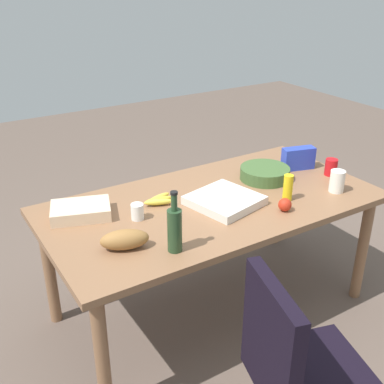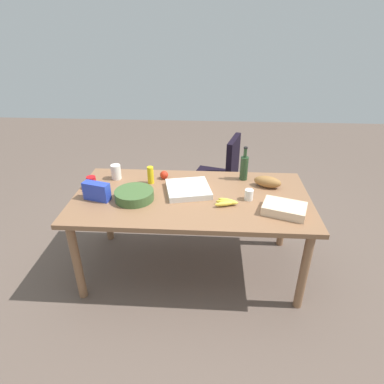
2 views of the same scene
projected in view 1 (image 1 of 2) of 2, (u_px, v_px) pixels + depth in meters
ground_plane at (211, 306)px, 3.15m from camera, size 10.00×10.00×0.00m
conference_table at (213, 213)px, 2.84m from camera, size 1.99×1.02×0.78m
bread_loaf at (125, 240)px, 2.32m from camera, size 0.26×0.18×0.10m
wine_bottle at (175, 228)px, 2.27m from camera, size 0.07×0.07×0.32m
salad_bowl at (265, 173)px, 3.09m from camera, size 0.37×0.37×0.08m
mustard_bottle at (288, 188)px, 2.79m from camera, size 0.06×0.06×0.16m
pizza_box at (225, 200)px, 2.76m from camera, size 0.43×0.43×0.05m
banana_bunch at (159, 200)px, 2.77m from camera, size 0.20×0.13×0.04m
red_solo_cup at (331, 167)px, 3.14m from camera, size 0.10×0.10×0.11m
sheet_cake at (81, 211)px, 2.62m from camera, size 0.37×0.31×0.07m
paper_cup at (137, 212)px, 2.59m from camera, size 0.08×0.08×0.09m
mayo_jar at (337, 181)px, 2.90m from camera, size 0.11×0.11×0.14m
chip_bag_blue at (298, 158)px, 3.23m from camera, size 0.23×0.14×0.15m
apple_red at (285, 205)px, 2.68m from camera, size 0.08×0.08×0.08m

